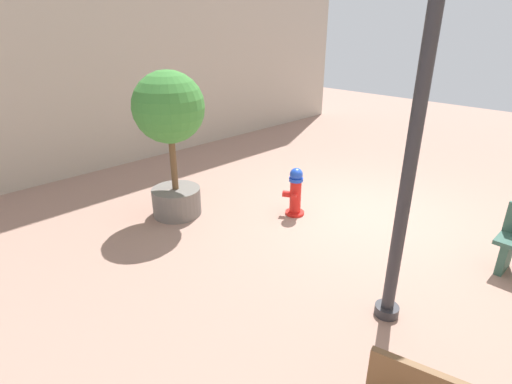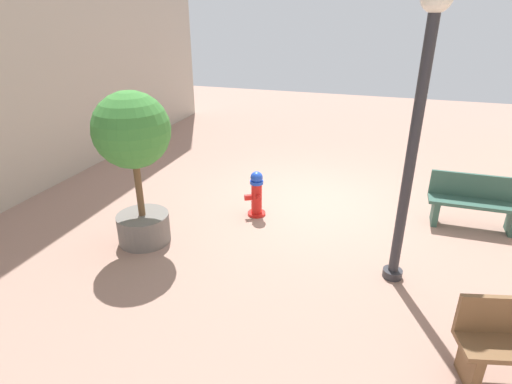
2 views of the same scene
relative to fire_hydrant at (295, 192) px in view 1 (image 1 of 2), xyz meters
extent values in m
plane|color=#9E7A6B|center=(-0.90, -0.87, -0.44)|extent=(23.40, 23.40, 0.00)
cylinder|color=red|center=(-0.01, 0.00, -0.41)|extent=(0.34, 0.34, 0.05)
cylinder|color=red|center=(-0.01, 0.00, -0.09)|extent=(0.20, 0.20, 0.59)
cylinder|color=blue|center=(-0.01, 0.00, 0.23)|extent=(0.25, 0.25, 0.06)
sphere|color=blue|center=(-0.01, 0.00, 0.32)|extent=(0.23, 0.23, 0.23)
cylinder|color=red|center=(-0.08, 0.12, -0.02)|extent=(0.14, 0.16, 0.09)
cylinder|color=red|center=(0.07, -0.13, -0.02)|extent=(0.14, 0.16, 0.09)
cylinder|color=red|center=(0.13, 0.08, -0.06)|extent=(0.18, 0.17, 0.12)
cube|color=#33594C|center=(-3.19, -0.70, -0.21)|extent=(0.10, 0.40, 0.45)
cylinder|color=slate|center=(1.50, 1.49, -0.19)|extent=(0.86, 0.86, 0.49)
cylinder|color=brown|center=(1.50, 1.49, 0.59)|extent=(0.11, 0.11, 1.08)
sphere|color=#3D8438|center=(1.50, 1.49, 1.48)|extent=(1.18, 1.18, 1.18)
cylinder|color=#2D2D33|center=(-2.50, 1.29, -0.38)|extent=(0.28, 0.28, 0.12)
cylinder|color=#2D2D33|center=(-2.50, 1.29, 1.42)|extent=(0.14, 0.14, 3.48)
camera|label=1|loc=(-4.09, 5.06, 2.77)|focal=28.02mm
camera|label=2|loc=(-2.14, 6.69, 3.17)|focal=29.02mm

